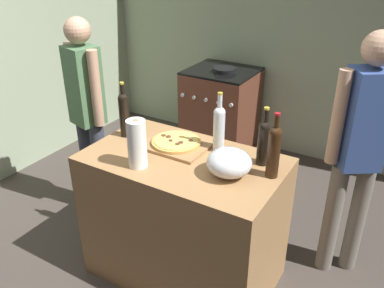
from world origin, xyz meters
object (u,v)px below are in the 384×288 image
at_px(stove, 221,111).
at_px(wine_bottle_dark, 264,140).
at_px(paper_towel_roll, 137,144).
at_px(person_in_red, 359,146).
at_px(mixing_bowl, 229,163).
at_px(person_in_stripes, 87,108).
at_px(pizza, 176,142).
at_px(wine_bottle_green, 219,126).
at_px(wine_bottle_amber, 124,113).
at_px(wine_bottle_clear, 274,149).

bearing_deg(stove, wine_bottle_dark, -55.84).
height_order(paper_towel_roll, person_in_red, person_in_red).
bearing_deg(wine_bottle_dark, stove, 124.16).
relative_size(mixing_bowl, stove, 0.27).
height_order(paper_towel_roll, person_in_stripes, person_in_stripes).
bearing_deg(mixing_bowl, pizza, 161.94).
bearing_deg(stove, wine_bottle_green, -63.71).
bearing_deg(wine_bottle_amber, stove, 94.65).
bearing_deg(mixing_bowl, wine_bottle_amber, 172.87).
xyz_separation_m(paper_towel_roll, wine_bottle_clear, (0.69, 0.29, 0.02)).
bearing_deg(wine_bottle_green, stove, 116.29).
relative_size(paper_towel_roll, stove, 0.31).
height_order(wine_bottle_dark, person_in_stripes, person_in_stripes).
relative_size(pizza, wine_bottle_dark, 0.89).
xyz_separation_m(wine_bottle_clear, person_in_red, (0.36, 0.51, -0.12)).
distance_m(mixing_bowl, stove, 2.06).
bearing_deg(wine_bottle_clear, mixing_bowl, -151.73).
bearing_deg(person_in_stripes, person_in_red, 9.35).
relative_size(wine_bottle_dark, wine_bottle_clear, 0.93).
distance_m(wine_bottle_amber, wine_bottle_green, 0.63).
xyz_separation_m(wine_bottle_green, person_in_red, (0.74, 0.39, -0.11)).
distance_m(wine_bottle_amber, person_in_stripes, 0.60).
distance_m(paper_towel_roll, wine_bottle_dark, 0.71).
bearing_deg(paper_towel_roll, pizza, 81.44).
bearing_deg(wine_bottle_green, wine_bottle_clear, -16.99).
relative_size(wine_bottle_amber, person_in_stripes, 0.23).
bearing_deg(wine_bottle_dark, wine_bottle_clear, -47.15).
relative_size(pizza, mixing_bowl, 1.24).
height_order(pizza, wine_bottle_amber, wine_bottle_amber).
xyz_separation_m(person_in_stripes, person_in_red, (1.91, 0.31, 0.04)).
xyz_separation_m(paper_towel_roll, person_in_red, (1.05, 0.80, -0.09)).
height_order(pizza, wine_bottle_clear, wine_bottle_clear).
bearing_deg(wine_bottle_dark, wine_bottle_amber, -172.89).
height_order(wine_bottle_amber, stove, wine_bottle_amber).
bearing_deg(person_in_red, mixing_bowl, -132.14).
relative_size(wine_bottle_amber, person_in_red, 0.23).
distance_m(paper_towel_roll, person_in_stripes, 0.99).
xyz_separation_m(pizza, person_in_red, (1.00, 0.48, 0.02)).
distance_m(pizza, person_in_stripes, 0.92).
distance_m(mixing_bowl, wine_bottle_clear, 0.25).
bearing_deg(pizza, wine_bottle_clear, -2.91).
height_order(wine_bottle_amber, person_in_stripes, person_in_stripes).
bearing_deg(mixing_bowl, wine_bottle_dark, 63.03).
relative_size(pizza, paper_towel_roll, 1.08).
bearing_deg(person_in_stripes, stove, 74.22).
height_order(wine_bottle_green, stove, wine_bottle_green).
distance_m(wine_bottle_green, person_in_red, 0.85).
bearing_deg(pizza, person_in_stripes, 169.76).
distance_m(wine_bottle_dark, person_in_red, 0.62).
height_order(wine_bottle_clear, person_in_stripes, person_in_stripes).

